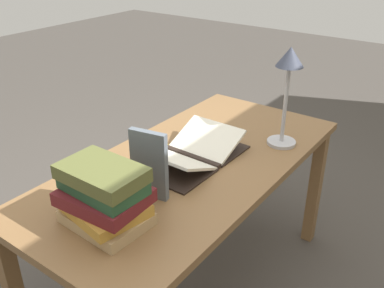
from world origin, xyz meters
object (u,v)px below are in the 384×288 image
at_px(book_stack_tall, 104,197).
at_px(pencil, 162,143).
at_px(book_standing_upright, 149,165).
at_px(reading_lamp, 288,76).
at_px(coffee_mug, 145,178).
at_px(open_book, 192,153).

relative_size(book_stack_tall, pencil, 1.71).
height_order(book_standing_upright, reading_lamp, reading_lamp).
bearing_deg(coffee_mug, open_book, 178.26).
bearing_deg(reading_lamp, coffee_mug, -21.71).
bearing_deg(book_standing_upright, pencil, -156.62).
bearing_deg(book_standing_upright, reading_lamp, 152.60).
distance_m(open_book, reading_lamp, 0.54).
bearing_deg(book_standing_upright, open_book, 177.28).
distance_m(book_stack_tall, coffee_mug, 0.26).
bearing_deg(open_book, pencil, -100.44).
bearing_deg(book_standing_upright, coffee_mug, -131.27).
distance_m(open_book, coffee_mug, 0.30).
distance_m(reading_lamp, coffee_mug, 0.77).
distance_m(book_standing_upright, pencil, 0.46).
bearing_deg(pencil, book_stack_tall, 22.02).
height_order(book_stack_tall, reading_lamp, reading_lamp).
bearing_deg(book_standing_upright, book_stack_tall, -13.52).
relative_size(reading_lamp, coffee_mug, 4.56).
bearing_deg(open_book, reading_lamp, 146.15).
relative_size(open_book, pencil, 2.95).
distance_m(book_stack_tall, book_standing_upright, 0.22).
bearing_deg(book_stack_tall, pencil, -157.98).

